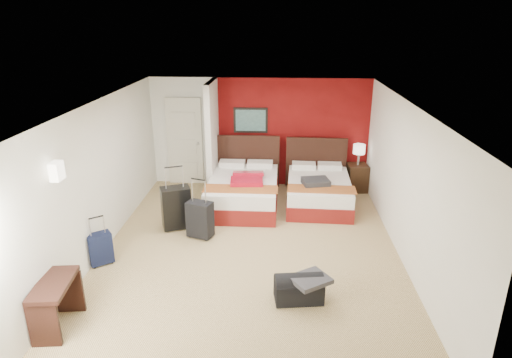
# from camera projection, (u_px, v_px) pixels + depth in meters

# --- Properties ---
(ground) EXTENTS (6.50, 6.50, 0.00)m
(ground) POSITION_uv_depth(u_px,v_px,m) (250.00, 249.00, 7.58)
(ground) COLOR #D3B981
(ground) RESTS_ON ground
(room_walls) EXTENTS (5.02, 6.52, 2.50)m
(room_walls) POSITION_uv_depth(u_px,v_px,m) (183.00, 154.00, 8.55)
(room_walls) COLOR white
(room_walls) RESTS_ON ground
(red_accent_panel) EXTENTS (3.50, 0.04, 2.50)m
(red_accent_panel) POSITION_uv_depth(u_px,v_px,m) (292.00, 133.00, 10.14)
(red_accent_panel) COLOR maroon
(red_accent_panel) RESTS_ON ground
(partition_wall) EXTENTS (0.12, 1.20, 2.50)m
(partition_wall) POSITION_uv_depth(u_px,v_px,m) (213.00, 139.00, 9.64)
(partition_wall) COLOR silver
(partition_wall) RESTS_ON ground
(entry_door) EXTENTS (0.82, 0.06, 2.05)m
(entry_door) POSITION_uv_depth(u_px,v_px,m) (185.00, 141.00, 10.31)
(entry_door) COLOR silver
(entry_door) RESTS_ON ground
(bed_left) EXTENTS (1.44, 2.04, 0.61)m
(bed_left) POSITION_uv_depth(u_px,v_px,m) (243.00, 192.00, 9.24)
(bed_left) COLOR silver
(bed_left) RESTS_ON ground
(bed_right) EXTENTS (1.38, 1.92, 0.56)m
(bed_right) POSITION_uv_depth(u_px,v_px,m) (319.00, 192.00, 9.31)
(bed_right) COLOR silver
(bed_right) RESTS_ON ground
(red_suitcase_open) EXTENTS (0.69, 0.92, 0.11)m
(red_suitcase_open) POSITION_uv_depth(u_px,v_px,m) (248.00, 178.00, 9.02)
(red_suitcase_open) COLOR #B10F24
(red_suitcase_open) RESTS_ON bed_left
(jacket_bundle) EXTENTS (0.59, 0.51, 0.12)m
(jacket_bundle) POSITION_uv_depth(u_px,v_px,m) (316.00, 182.00, 8.91)
(jacket_bundle) COLOR #313235
(jacket_bundle) RESTS_ON bed_right
(nightstand) EXTENTS (0.50, 0.50, 0.62)m
(nightstand) POSITION_uv_depth(u_px,v_px,m) (357.00, 178.00, 10.07)
(nightstand) COLOR #311D10
(nightstand) RESTS_ON ground
(table_lamp) EXTENTS (0.33, 0.33, 0.47)m
(table_lamp) POSITION_uv_depth(u_px,v_px,m) (359.00, 155.00, 9.88)
(table_lamp) COLOR white
(table_lamp) RESTS_ON nightstand
(suitcase_black) EXTENTS (0.61, 0.50, 0.79)m
(suitcase_black) POSITION_uv_depth(u_px,v_px,m) (176.00, 209.00, 8.22)
(suitcase_black) COLOR black
(suitcase_black) RESTS_ON ground
(suitcase_charcoal) EXTENTS (0.51, 0.41, 0.65)m
(suitcase_charcoal) POSITION_uv_depth(u_px,v_px,m) (200.00, 221.00, 7.90)
(suitcase_charcoal) COLOR black
(suitcase_charcoal) RESTS_ON ground
(suitcase_navy) EXTENTS (0.42, 0.40, 0.51)m
(suitcase_navy) POSITION_uv_depth(u_px,v_px,m) (100.00, 250.00, 7.05)
(suitcase_navy) COLOR black
(suitcase_navy) RESTS_ON ground
(duffel_bag) EXTENTS (0.71, 0.44, 0.34)m
(duffel_bag) POSITION_uv_depth(u_px,v_px,m) (299.00, 290.00, 6.16)
(duffel_bag) COLOR black
(duffel_bag) RESTS_ON ground
(jacket_draped) EXTENTS (0.64, 0.62, 0.07)m
(jacket_draped) POSITION_uv_depth(u_px,v_px,m) (310.00, 279.00, 6.04)
(jacket_draped) COLOR #3F3E43
(jacket_draped) RESTS_ON duffel_bag
(desk) EXTENTS (0.49, 0.84, 0.67)m
(desk) POSITION_uv_depth(u_px,v_px,m) (57.00, 305.00, 5.56)
(desk) COLOR black
(desk) RESTS_ON ground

